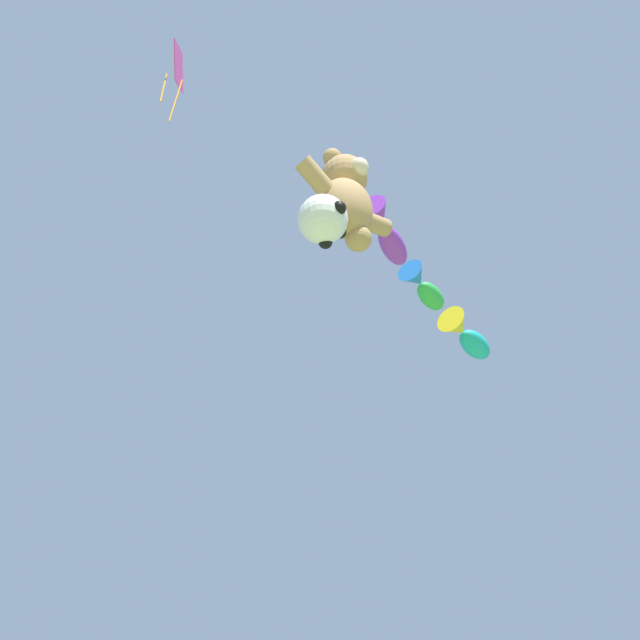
% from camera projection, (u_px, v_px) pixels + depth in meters
% --- Properties ---
extents(teddy_bear_kite, '(2.22, 0.98, 2.26)m').
position_uv_depth(teddy_bear_kite, '(346.00, 198.00, 12.58)').
color(teddy_bear_kite, tan).
extents(soccer_ball_kite, '(0.87, 0.87, 0.80)m').
position_uv_depth(soccer_ball_kite, '(323.00, 220.00, 11.07)').
color(soccer_ball_kite, white).
extents(fish_kite_violet, '(1.77, 1.12, 0.61)m').
position_uv_depth(fish_kite_violet, '(385.00, 231.00, 14.52)').
color(fish_kite_violet, purple).
extents(fish_kite_emerald, '(1.52, 0.84, 0.61)m').
position_uv_depth(fish_kite_emerald, '(423.00, 287.00, 16.14)').
color(fish_kite_emerald, green).
extents(fish_kite_teal, '(1.82, 0.92, 0.75)m').
position_uv_depth(fish_kite_teal, '(466.00, 335.00, 17.61)').
color(fish_kite_teal, '#19ADB2').
extents(diamond_kite, '(0.83, 0.86, 2.45)m').
position_uv_depth(diamond_kite, '(177.00, 70.00, 14.29)').
color(diamond_kite, '#E53F9E').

